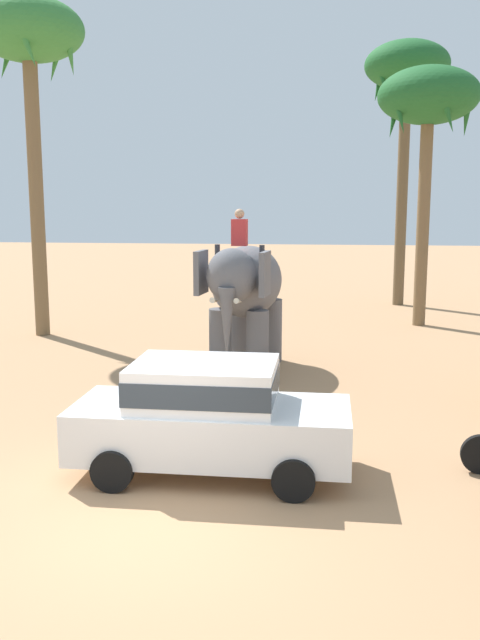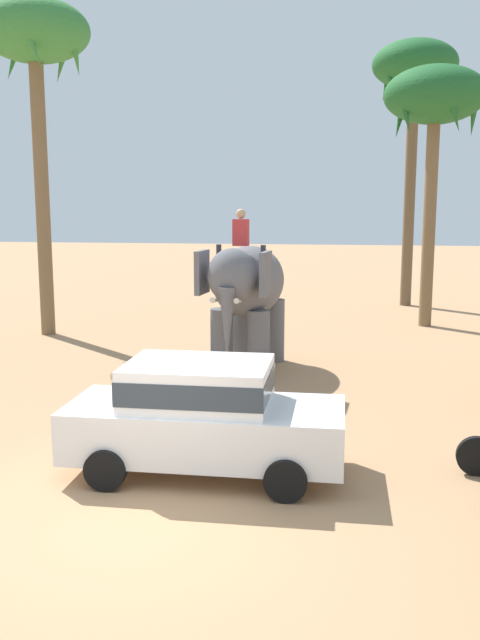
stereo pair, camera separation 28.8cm
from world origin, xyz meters
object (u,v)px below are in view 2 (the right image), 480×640
palm_tree_behind_elephant (435,103)px  palm_tree_near_hut (414,75)px  elephant_with_mahout (247,289)px  palm_tree_left_of_road (35,44)px  car_sedan_foreground (203,413)px

palm_tree_behind_elephant → palm_tree_near_hut: size_ratio=0.82×
elephant_with_mahout → palm_tree_behind_elephant: (4.99, 7.00, 5.12)m
elephant_with_mahout → palm_tree_left_of_road: palm_tree_left_of_road is taller
palm_tree_left_of_road → palm_tree_near_hut: bearing=34.4°
elephant_with_mahout → palm_tree_behind_elephant: size_ratio=0.48×
car_sedan_foreground → elephant_with_mahout: (-0.22, 6.43, 1.06)m
car_sedan_foreground → palm_tree_near_hut: palm_tree_near_hut is taller
palm_tree_near_hut → palm_tree_left_of_road: size_ratio=1.02×
elephant_with_mahout → palm_tree_near_hut: size_ratio=0.39×
car_sedan_foreground → palm_tree_behind_elephant: size_ratio=0.50×
palm_tree_behind_elephant → palm_tree_near_hut: 4.96m
palm_tree_near_hut → palm_tree_left_of_road: 13.94m
palm_tree_behind_elephant → palm_tree_left_of_road: 12.24m
car_sedan_foreground → palm_tree_behind_elephant: (4.77, 13.43, 6.19)m
car_sedan_foreground → palm_tree_left_of_road: (-6.95, 10.22, 7.63)m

